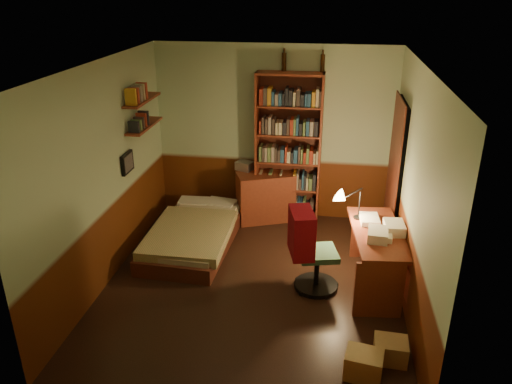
# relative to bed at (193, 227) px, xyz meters

# --- Properties ---
(floor) EXTENTS (3.50, 4.00, 0.02)m
(floor) POSITION_rel_bed_xyz_m (0.96, -0.82, -0.29)
(floor) COLOR black
(floor) RESTS_ON ground
(ceiling) EXTENTS (3.50, 4.00, 0.02)m
(ceiling) POSITION_rel_bed_xyz_m (0.96, -0.82, 2.33)
(ceiling) COLOR silver
(ceiling) RESTS_ON wall_back
(wall_back) EXTENTS (3.50, 0.02, 2.60)m
(wall_back) POSITION_rel_bed_xyz_m (0.96, 1.19, 1.02)
(wall_back) COLOR #A1BB92
(wall_back) RESTS_ON ground
(wall_left) EXTENTS (0.02, 4.00, 2.60)m
(wall_left) POSITION_rel_bed_xyz_m (-0.80, -0.82, 1.02)
(wall_left) COLOR #A1BB92
(wall_left) RESTS_ON ground
(wall_right) EXTENTS (0.02, 4.00, 2.60)m
(wall_right) POSITION_rel_bed_xyz_m (2.72, -0.82, 1.02)
(wall_right) COLOR #A1BB92
(wall_right) RESTS_ON ground
(wall_front) EXTENTS (3.50, 0.02, 2.60)m
(wall_front) POSITION_rel_bed_xyz_m (0.96, -2.83, 1.02)
(wall_front) COLOR #A1BB92
(wall_front) RESTS_ON ground
(doorway) EXTENTS (0.06, 0.90, 2.00)m
(doorway) POSITION_rel_bed_xyz_m (2.68, 0.48, 0.72)
(doorway) COLOR black
(doorway) RESTS_ON ground
(door_trim) EXTENTS (0.02, 0.98, 2.08)m
(door_trim) POSITION_rel_bed_xyz_m (2.64, 0.48, 0.72)
(door_trim) COLOR #471E14
(door_trim) RESTS_ON ground
(bed) EXTENTS (1.09, 1.91, 0.55)m
(bed) POSITION_rel_bed_xyz_m (0.00, 0.00, 0.00)
(bed) COLOR #829151
(bed) RESTS_ON ground
(dresser) EXTENTS (0.94, 0.70, 0.75)m
(dresser) POSITION_rel_bed_xyz_m (0.88, 0.95, 0.10)
(dresser) COLOR maroon
(dresser) RESTS_ON ground
(mini_stereo) EXTENTS (0.29, 0.26, 0.13)m
(mini_stereo) POSITION_rel_bed_xyz_m (0.54, 1.07, 0.53)
(mini_stereo) COLOR #B2B2B7
(mini_stereo) RESTS_ON dresser
(bookshelf) EXTENTS (0.96, 0.31, 2.23)m
(bookshelf) POSITION_rel_bed_xyz_m (1.20, 1.03, 0.84)
(bookshelf) COLOR maroon
(bookshelf) RESTS_ON ground
(bottle_left) EXTENTS (0.07, 0.07, 0.25)m
(bottle_left) POSITION_rel_bed_xyz_m (1.10, 1.14, 2.08)
(bottle_left) COLOR black
(bottle_left) RESTS_ON bookshelf
(bottle_right) EXTENTS (0.07, 0.07, 0.24)m
(bottle_right) POSITION_rel_bed_xyz_m (1.63, 1.14, 2.07)
(bottle_right) COLOR black
(bottle_right) RESTS_ON bookshelf
(desk) EXTENTS (0.68, 1.38, 0.72)m
(desk) POSITION_rel_bed_xyz_m (2.40, -0.62, 0.08)
(desk) COLOR maroon
(desk) RESTS_ON ground
(paper_stack) EXTENTS (0.24, 0.31, 0.12)m
(paper_stack) POSITION_rel_bed_xyz_m (2.58, -0.61, 0.50)
(paper_stack) COLOR silver
(paper_stack) RESTS_ON desk
(desk_lamp) EXTENTS (0.26, 0.26, 0.68)m
(desk_lamp) POSITION_rel_bed_xyz_m (2.19, -0.30, 0.78)
(desk_lamp) COLOR black
(desk_lamp) RESTS_ON desk
(office_chair) EXTENTS (0.56, 0.52, 0.96)m
(office_chair) POSITION_rel_bed_xyz_m (1.72, -0.80, 0.20)
(office_chair) COLOR #2F5B3F
(office_chair) RESTS_ON ground
(red_jacket) EXTENTS (0.28, 0.47, 0.54)m
(red_jacket) POSITION_rel_bed_xyz_m (1.73, -0.90, 0.95)
(red_jacket) COLOR maroon
(red_jacket) RESTS_ON office_chair
(wall_shelf_lower) EXTENTS (0.20, 0.90, 0.03)m
(wall_shelf_lower) POSITION_rel_bed_xyz_m (-0.68, 0.28, 1.32)
(wall_shelf_lower) COLOR maroon
(wall_shelf_lower) RESTS_ON wall_left
(wall_shelf_upper) EXTENTS (0.20, 0.90, 0.03)m
(wall_shelf_upper) POSITION_rel_bed_xyz_m (-0.68, 0.28, 1.67)
(wall_shelf_upper) COLOR maroon
(wall_shelf_upper) RESTS_ON wall_left
(framed_picture) EXTENTS (0.04, 0.32, 0.26)m
(framed_picture) POSITION_rel_bed_xyz_m (-0.76, -0.22, 0.97)
(framed_picture) COLOR black
(framed_picture) RESTS_ON wall_left
(cardboard_box_a) EXTENTS (0.38, 0.33, 0.26)m
(cardboard_box_a) POSITION_rel_bed_xyz_m (2.21, -2.19, -0.15)
(cardboard_box_a) COLOR tan
(cardboard_box_a) RESTS_ON ground
(cardboard_box_b) EXTENTS (0.33, 0.28, 0.22)m
(cardboard_box_b) POSITION_rel_bed_xyz_m (2.48, -1.93, -0.16)
(cardboard_box_b) COLOR tan
(cardboard_box_b) RESTS_ON ground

